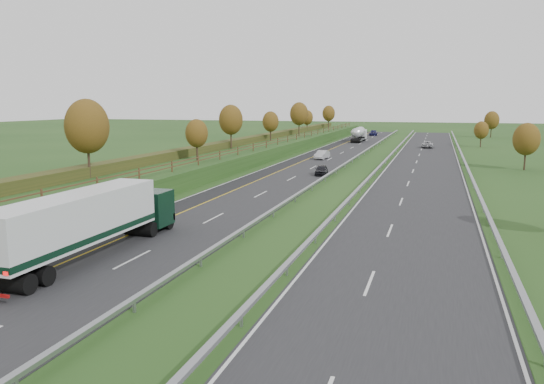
{
  "coord_description": "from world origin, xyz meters",
  "views": [
    {
      "loc": [
        18.25,
        -15.58,
        9.23
      ],
      "look_at": [
        5.78,
        24.36,
        2.2
      ],
      "focal_mm": 35.0,
      "sensor_mm": 36.0,
      "label": 1
    }
  ],
  "objects_px": {
    "car_dark_near": "(321,170)",
    "car_silver_mid": "(322,155)",
    "car_small_far": "(373,133)",
    "road_tanker": "(359,134)",
    "car_oncoming": "(428,144)",
    "box_lorry": "(89,221)"
  },
  "relations": [
    {
      "from": "road_tanker",
      "to": "car_dark_near",
      "type": "relative_size",
      "value": 2.96
    },
    {
      "from": "car_oncoming",
      "to": "car_small_far",
      "type": "bearing_deg",
      "value": -67.2
    },
    {
      "from": "road_tanker",
      "to": "car_oncoming",
      "type": "height_order",
      "value": "road_tanker"
    },
    {
      "from": "box_lorry",
      "to": "road_tanker",
      "type": "relative_size",
      "value": 1.45
    },
    {
      "from": "car_dark_near",
      "to": "car_silver_mid",
      "type": "bearing_deg",
      "value": 94.88
    },
    {
      "from": "car_silver_mid",
      "to": "car_oncoming",
      "type": "relative_size",
      "value": 0.87
    },
    {
      "from": "car_silver_mid",
      "to": "car_oncoming",
      "type": "distance_m",
      "value": 32.98
    },
    {
      "from": "car_small_far",
      "to": "car_oncoming",
      "type": "height_order",
      "value": "car_small_far"
    },
    {
      "from": "car_dark_near",
      "to": "car_oncoming",
      "type": "distance_m",
      "value": 49.67
    },
    {
      "from": "car_dark_near",
      "to": "car_small_far",
      "type": "distance_m",
      "value": 87.75
    },
    {
      "from": "box_lorry",
      "to": "road_tanker",
      "type": "height_order",
      "value": "box_lorry"
    },
    {
      "from": "box_lorry",
      "to": "car_dark_near",
      "type": "distance_m",
      "value": 41.16
    },
    {
      "from": "car_small_far",
      "to": "road_tanker",
      "type": "bearing_deg",
      "value": -93.52
    },
    {
      "from": "box_lorry",
      "to": "road_tanker",
      "type": "xyz_separation_m",
      "value": [
        1.31,
        102.98,
        -0.47
      ]
    },
    {
      "from": "car_dark_near",
      "to": "car_oncoming",
      "type": "xyz_separation_m",
      "value": [
        12.23,
        48.14,
        0.04
      ]
    },
    {
      "from": "road_tanker",
      "to": "car_small_far",
      "type": "xyz_separation_m",
      "value": [
        0.55,
        25.47,
        -1.08
      ]
    },
    {
      "from": "box_lorry",
      "to": "car_dark_near",
      "type": "height_order",
      "value": "box_lorry"
    },
    {
      "from": "car_dark_near",
      "to": "car_small_far",
      "type": "bearing_deg",
      "value": 85.34
    },
    {
      "from": "box_lorry",
      "to": "car_small_far",
      "type": "xyz_separation_m",
      "value": [
        1.87,
        128.45,
        -1.55
      ]
    },
    {
      "from": "car_silver_mid",
      "to": "car_small_far",
      "type": "height_order",
      "value": "car_small_far"
    },
    {
      "from": "car_dark_near",
      "to": "car_oncoming",
      "type": "relative_size",
      "value": 0.76
    },
    {
      "from": "car_small_far",
      "to": "car_oncoming",
      "type": "relative_size",
      "value": 1.03
    }
  ]
}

